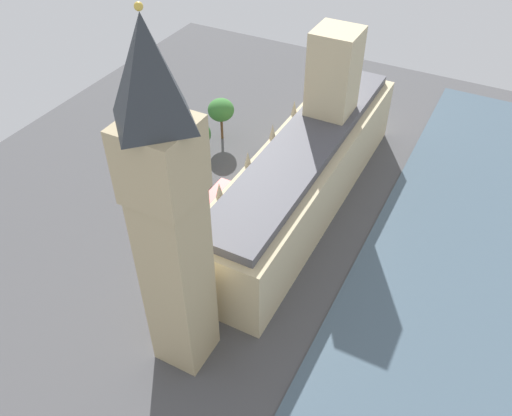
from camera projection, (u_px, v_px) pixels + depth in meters
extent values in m
plane|color=#4C4C4F|center=(292.00, 201.00, 101.70)|extent=(131.91, 131.91, 0.00)
cube|color=#475B6B|center=(453.00, 254.00, 90.88)|extent=(28.81, 118.72, 0.25)
cube|color=#CCBA8E|center=(303.00, 177.00, 96.73)|extent=(13.78, 61.91, 13.08)
cube|color=#CCBA8E|center=(330.00, 109.00, 98.59)|extent=(7.88, 7.88, 30.27)
cube|color=#4C4C54|center=(306.00, 144.00, 91.94)|extent=(10.47, 59.43, 1.60)
cone|color=#CCBA8E|center=(330.00, 68.00, 112.48)|extent=(1.20, 1.20, 2.88)
cone|color=#CCBA8E|center=(313.00, 88.00, 106.44)|extent=(1.20, 1.20, 2.30)
cone|color=#CCBA8E|center=(294.00, 108.00, 100.01)|extent=(1.20, 1.20, 2.92)
cone|color=#CCBA8E|center=(273.00, 131.00, 93.77)|extent=(1.20, 1.20, 2.97)
cone|color=#CCBA8E|center=(248.00, 159.00, 87.62)|extent=(1.20, 1.20, 2.73)
cone|color=#CCBA8E|center=(219.00, 190.00, 81.42)|extent=(1.20, 1.20, 2.64)
cone|color=#CCBA8E|center=(186.00, 228.00, 75.43)|extent=(1.20, 1.20, 1.91)
cube|color=tan|center=(178.00, 282.00, 67.11)|extent=(6.79, 6.79, 28.92)
cube|color=tan|center=(161.00, 160.00, 54.70)|extent=(7.47, 7.47, 9.07)
cylinder|color=silver|center=(131.00, 151.00, 56.06)|extent=(0.25, 5.16, 5.16)
torus|color=black|center=(131.00, 151.00, 56.06)|extent=(0.24, 5.40, 5.40)
cylinder|color=silver|center=(182.00, 142.00, 57.31)|extent=(5.16, 0.25, 5.16)
torus|color=black|center=(182.00, 142.00, 57.31)|extent=(5.40, 0.24, 5.40)
pyramid|color=#2D3338|center=(148.00, 71.00, 48.16)|extent=(7.47, 7.47, 10.95)
sphere|color=gold|center=(138.00, 6.00, 44.32)|extent=(0.80, 0.80, 0.80)
cube|color=#19472D|center=(264.00, 153.00, 112.87)|extent=(1.79, 4.14, 0.75)
cube|color=black|center=(264.00, 150.00, 112.27)|extent=(1.48, 2.33, 0.65)
cylinder|color=black|center=(264.00, 150.00, 114.27)|extent=(0.26, 0.68, 0.68)
cylinder|color=black|center=(270.00, 152.00, 113.71)|extent=(0.26, 0.68, 0.68)
cylinder|color=black|center=(258.00, 156.00, 112.52)|extent=(0.26, 0.68, 0.68)
cylinder|color=black|center=(265.00, 158.00, 111.95)|extent=(0.26, 0.68, 0.68)
cube|color=red|center=(213.00, 204.00, 96.99)|extent=(2.61, 10.53, 4.20)
cube|color=black|center=(213.00, 204.00, 96.94)|extent=(2.67, 10.13, 0.70)
cylinder|color=black|center=(219.00, 200.00, 101.23)|extent=(0.36, 1.10, 1.10)
cylinder|color=black|center=(229.00, 203.00, 100.40)|extent=(0.36, 1.10, 1.10)
cylinder|color=black|center=(198.00, 222.00, 96.33)|extent=(0.36, 1.10, 1.10)
cylinder|color=black|center=(208.00, 226.00, 95.50)|extent=(0.36, 1.10, 1.10)
cube|color=black|center=(170.00, 244.00, 91.77)|extent=(1.86, 4.73, 0.75)
cube|color=black|center=(169.00, 242.00, 91.15)|extent=(1.55, 2.65, 0.65)
cylinder|color=black|center=(171.00, 239.00, 93.32)|extent=(0.26, 0.68, 0.68)
cylinder|color=black|center=(179.00, 242.00, 92.74)|extent=(0.26, 0.68, 0.68)
cylinder|color=black|center=(162.00, 250.00, 91.29)|extent=(0.26, 0.68, 0.68)
cylinder|color=black|center=(170.00, 253.00, 90.71)|extent=(0.26, 0.68, 0.68)
cylinder|color=gray|center=(222.00, 238.00, 92.95)|extent=(0.47, 0.47, 1.35)
sphere|color=tan|center=(222.00, 235.00, 92.42)|extent=(0.26, 0.26, 0.26)
cube|color=navy|center=(223.00, 239.00, 92.79)|extent=(0.11, 0.32, 0.24)
cylinder|color=navy|center=(201.00, 265.00, 88.00)|extent=(0.64, 0.64, 1.41)
sphere|color=tan|center=(200.00, 262.00, 87.45)|extent=(0.27, 0.27, 0.27)
cube|color=maroon|center=(201.00, 264.00, 88.18)|extent=(0.33, 0.25, 0.25)
cylinder|color=brown|center=(222.00, 128.00, 116.74)|extent=(0.56, 0.56, 5.08)
ellipsoid|color=#387533|center=(221.00, 110.00, 113.68)|extent=(5.71, 5.71, 4.85)
cylinder|color=brown|center=(196.00, 154.00, 109.65)|extent=(0.56, 0.56, 4.63)
ellipsoid|color=#235623|center=(194.00, 134.00, 106.47)|extent=(6.81, 6.81, 5.79)
cylinder|color=black|center=(192.00, 162.00, 106.67)|extent=(0.18, 0.18, 5.60)
sphere|color=#F2EAC6|center=(191.00, 150.00, 104.66)|extent=(0.56, 0.56, 0.56)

